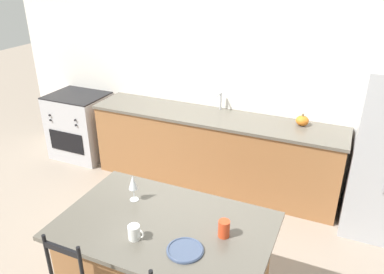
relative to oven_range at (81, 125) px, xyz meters
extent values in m
plane|color=gray|center=(2.00, -0.33, -0.46)|extent=(18.00, 18.00, 0.00)
cube|color=silver|center=(2.00, 0.34, 0.89)|extent=(6.00, 0.07, 2.70)
cube|color=#936038|center=(2.00, 0.03, -0.01)|extent=(3.01, 0.62, 0.89)
cube|color=#5B564C|center=(2.00, 0.03, 0.45)|extent=(3.04, 0.66, 0.03)
cube|color=black|center=(2.00, 0.03, 0.46)|extent=(0.56, 0.34, 0.01)
cylinder|color=#ADAFB5|center=(2.00, 0.24, 0.58)|extent=(0.02, 0.02, 0.22)
cylinder|color=#ADAFB5|center=(2.00, 0.18, 0.68)|extent=(0.02, 0.12, 0.02)
cube|color=#936038|center=(2.39, -1.97, -0.02)|extent=(1.38, 0.83, 0.87)
cube|color=#5B564C|center=(2.39, -1.97, 0.43)|extent=(1.50, 0.95, 0.03)
cube|color=#B7B7BC|center=(0.00, 0.00, -0.01)|extent=(0.77, 0.64, 0.90)
cube|color=black|center=(0.00, -0.33, -0.12)|extent=(0.55, 0.01, 0.29)
cube|color=black|center=(0.00, 0.00, 0.45)|extent=(0.77, 0.64, 0.02)
cylinder|color=black|center=(-0.21, -0.33, 0.24)|extent=(0.03, 0.02, 0.03)
cylinder|color=black|center=(0.21, -0.33, 0.24)|extent=(0.03, 0.02, 0.03)
cylinder|color=black|center=(-0.21, -0.33, 0.17)|extent=(0.03, 0.02, 0.03)
cylinder|color=black|center=(0.21, -0.33, 0.17)|extent=(0.03, 0.02, 0.03)
cylinder|color=black|center=(1.90, -2.58, 0.47)|extent=(0.02, 0.02, 0.35)
cylinder|color=black|center=(2.15, -2.58, 0.47)|extent=(0.02, 0.02, 0.35)
cube|color=black|center=(2.03, -2.58, 0.58)|extent=(0.26, 0.02, 0.04)
cylinder|color=#425170|center=(2.63, -2.16, 0.45)|extent=(0.24, 0.24, 0.01)
torus|color=#425170|center=(2.63, -2.16, 0.46)|extent=(0.23, 0.23, 0.01)
cylinder|color=white|center=(2.04, -1.81, 0.45)|extent=(0.07, 0.07, 0.00)
cylinder|color=white|center=(2.04, -1.81, 0.50)|extent=(0.01, 0.01, 0.10)
cone|color=white|center=(2.04, -1.81, 0.60)|extent=(0.07, 0.07, 0.11)
cylinder|color=white|center=(2.27, -2.19, 0.50)|extent=(0.08, 0.08, 0.10)
torus|color=white|center=(2.32, -2.19, 0.50)|extent=(0.07, 0.01, 0.07)
cylinder|color=red|center=(2.81, -1.93, 0.51)|extent=(0.08, 0.08, 0.12)
ellipsoid|color=orange|center=(3.00, 0.14, 0.52)|extent=(0.14, 0.14, 0.11)
cylinder|color=brown|center=(3.00, 0.14, 0.59)|extent=(0.02, 0.02, 0.02)
camera|label=1|loc=(3.42, -3.83, 2.11)|focal=35.00mm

